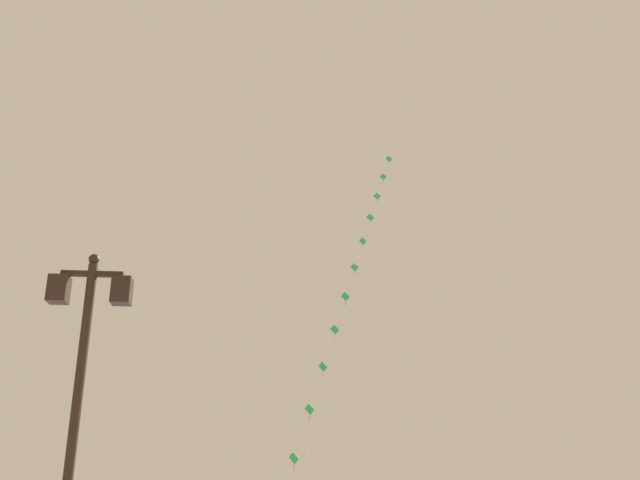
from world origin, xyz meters
The scene contains 2 objects.
twin_lantern_lamp_post centered at (-1.86, 8.23, 3.44)m, with size 1.19×0.28×4.99m.
kite_train centered at (4.59, 26.64, 10.06)m, with size 6.95×12.97×19.51m.
Camera 1 is at (0.64, -1.63, 1.79)m, focal length 37.77 mm.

